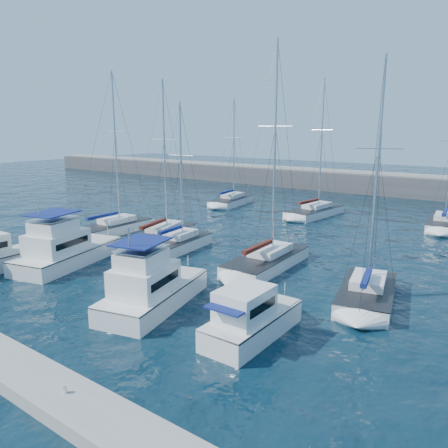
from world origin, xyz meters
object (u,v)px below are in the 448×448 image
Objects in this scene: sailboat_mid_b at (162,235)px; motor_yacht_stbd_outer at (250,320)px; sailboat_back_b at (315,212)px; sailboat_mid_a at (114,227)px; motor_yacht_port_inner at (64,251)px; sailboat_mid_d at (267,260)px; sailboat_mid_c at (178,243)px; sailboat_back_c at (444,224)px; motor_yacht_stbd_inner at (151,290)px; sailboat_mid_e at (367,293)px; sailboat_back_a at (231,201)px.

motor_yacht_stbd_outer is at bearing -47.03° from sailboat_mid_b.
sailboat_back_b is (-10.54, 30.80, -0.41)m from motor_yacht_stbd_outer.
motor_yacht_port_inner is at bearing -61.70° from sailboat_mid_a.
sailboat_mid_a is at bearing 176.15° from sailboat_mid_d.
sailboat_mid_c is 0.89× the size of sailboat_back_c.
sailboat_back_b is at bearing 83.32° from motor_yacht_stbd_inner.
motor_yacht_port_inner is 0.65× the size of sailboat_mid_b.
sailboat_back_c is at bearing 46.41° from sailboat_mid_c.
sailboat_mid_d reaches higher than motor_yacht_stbd_outer.
sailboat_mid_c is (9.43, -0.74, -0.02)m from sailboat_mid_a.
sailboat_back_b reaches higher than motor_yacht_port_inner.
motor_yacht_stbd_outer is at bearing -19.05° from motor_yacht_port_inner.
sailboat_mid_c is at bearing -133.81° from sailboat_back_c.
motor_yacht_port_inner is 0.75× the size of sailboat_mid_c.
sailboat_mid_e is (21.43, 6.46, -0.60)m from motor_yacht_port_inner.
motor_yacht_stbd_outer is at bearing -65.70° from sailboat_mid_d.
sailboat_mid_c reaches higher than motor_yacht_port_inner.
sailboat_mid_a is (-16.71, 11.28, -0.60)m from motor_yacht_stbd_inner.
motor_yacht_stbd_outer is 0.36× the size of sailboat_mid_d.
sailboat_mid_c reaches higher than motor_yacht_stbd_inner.
sailboat_mid_a is at bearing 132.38° from motor_yacht_stbd_inner.
sailboat_mid_a is (-5.31, 9.32, -0.60)m from motor_yacht_port_inner.
motor_yacht_port_inner is 10.74m from sailboat_mid_a.
sailboat_back_b is (3.51, 20.54, 0.01)m from sailboat_mid_c.
motor_yacht_stbd_inner is 6.78m from motor_yacht_stbd_outer.
motor_yacht_stbd_outer is at bearing -60.90° from sailboat_back_a.
sailboat_mid_d reaches higher than sailboat_mid_b.
sailboat_mid_d is at bearing 67.64° from motor_yacht_stbd_inner.
motor_yacht_stbd_outer is at bearing -124.07° from sailboat_mid_e.
sailboat_mid_b is at bearing 158.51° from sailboat_mid_e.
motor_yacht_port_inner is at bearing -97.91° from sailboat_back_b.
motor_yacht_stbd_outer is 0.42× the size of sailboat_back_a.
sailboat_mid_a is 18.36m from sailboat_mid_d.
sailboat_mid_e is at bearing 68.28° from motor_yacht_stbd_outer.
sailboat_mid_d is 21.12m from sailboat_back_b.
motor_yacht_port_inner is at bearing -109.05° from sailboat_mid_b.
sailboat_mid_c is at bearing 143.99° from motor_yacht_stbd_outer.
motor_yacht_stbd_inner is at bearing -35.39° from sailboat_mid_a.
motor_yacht_stbd_outer is (6.77, 0.27, -0.19)m from motor_yacht_stbd_inner.
motor_yacht_port_inner is at bearing -175.45° from sailboat_mid_e.
sailboat_back_c reaches higher than sailboat_back_a.
sailboat_back_a is 12.67m from sailboat_back_b.
sailboat_mid_d is at bearing -18.42° from sailboat_mid_b.
sailboat_mid_e reaches higher than motor_yacht_port_inner.
motor_yacht_port_inner is 0.66× the size of sailboat_mid_e.
motor_yacht_stbd_outer is 11.59m from sailboat_mid_d.
sailboat_mid_a is 6.32m from sailboat_mid_b.
sailboat_back_a is at bearing 85.89° from motor_yacht_port_inner.
sailboat_mid_e reaches higher than motor_yacht_stbd_outer.
motor_yacht_stbd_inner is 0.51× the size of sailboat_mid_d.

